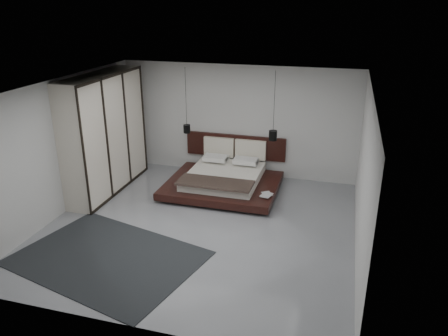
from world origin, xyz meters
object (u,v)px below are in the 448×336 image
(lattice_screen, at_px, (121,122))
(bed, at_px, (224,178))
(pendant_right, at_px, (273,135))
(wardrobe, at_px, (105,134))
(pendant_left, at_px, (187,128))
(rug, at_px, (108,258))

(lattice_screen, bearing_deg, bed, -10.38)
(lattice_screen, bearing_deg, pendant_right, -2.10)
(bed, relative_size, wardrobe, 0.93)
(bed, xyz_separation_m, pendant_right, (1.06, 0.39, 1.04))
(pendant_left, bearing_deg, wardrobe, -145.18)
(pendant_left, bearing_deg, lattice_screen, 175.50)
(wardrobe, relative_size, rug, 0.89)
(wardrobe, xyz_separation_m, rug, (1.50, -2.75, -1.36))
(rug, bearing_deg, wardrobe, 118.62)
(pendant_left, relative_size, rug, 0.51)
(pendant_left, bearing_deg, pendant_right, 0.00)
(lattice_screen, distance_m, wardrobe, 1.29)
(pendant_right, bearing_deg, rug, -119.98)
(pendant_left, height_order, wardrobe, pendant_left)
(pendant_left, relative_size, wardrobe, 0.57)
(lattice_screen, height_order, bed, lattice_screen)
(pendant_right, bearing_deg, wardrobe, -163.36)
(wardrobe, bearing_deg, pendant_left, 34.82)
(pendant_left, distance_m, rug, 4.08)
(pendant_left, height_order, rug, pendant_left)
(lattice_screen, relative_size, pendant_left, 1.63)
(lattice_screen, distance_m, bed, 3.13)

